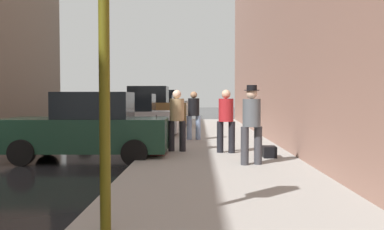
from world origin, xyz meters
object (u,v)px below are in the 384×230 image
pedestrian_with_beanie (252,121)px  rolling_suitcase (156,141)px  parked_dark_green_sedan (89,128)px  parked_bronze_suv (146,109)px  pedestrian_in_red_jacket (226,118)px  duffel_bag (269,152)px  parked_red_hatchback (157,109)px  pedestrian_in_jeans (194,113)px  pedestrian_in_tan_coat (177,117)px  parked_white_van (164,105)px  fire_hydrant (167,131)px  parked_silver_sedan (126,117)px

pedestrian_with_beanie → rolling_suitcase: 2.93m
parked_dark_green_sedan → parked_bronze_suv: 12.06m
parked_dark_green_sedan → parked_bronze_suv: parked_bronze_suv is taller
rolling_suitcase → parked_dark_green_sedan: bearing=-177.1°
pedestrian_in_red_jacket → duffel_bag: 1.58m
parked_dark_green_sedan → parked_red_hatchback: same height
parked_red_hatchback → pedestrian_in_red_jacket: bearing=-78.6°
pedestrian_in_jeans → pedestrian_in_tan_coat: bearing=-97.5°
pedestrian_in_tan_coat → pedestrian_with_beanie: (1.79, -2.35, 0.03)m
parked_red_hatchback → pedestrian_in_red_jacket: size_ratio=2.49×
rolling_suitcase → pedestrian_with_beanie: bearing=-36.5°
parked_bronze_suv → parked_white_van: same height
pedestrian_in_jeans → rolling_suitcase: 4.08m
parked_dark_green_sedan → pedestrian_in_red_jacket: bearing=6.9°
fire_hydrant → rolling_suitcase: 3.49m
pedestrian_in_tan_coat → parked_white_van: bearing=95.6°
parked_red_hatchback → fire_hydrant: parked_red_hatchback is taller
pedestrian_with_beanie → parked_silver_sedan: bearing=118.6°
parked_bronze_suv → pedestrian_in_tan_coat: size_ratio=2.72×
parked_red_hatchback → pedestrian_with_beanie: pedestrian_with_beanie is taller
parked_bronze_suv → pedestrian_with_beanie: bearing=-73.5°
parked_white_van → fire_hydrant: parked_white_van is taller
parked_bronze_suv → fire_hydrant: 8.69m
parked_silver_sedan → pedestrian_in_jeans: pedestrian_in_jeans is taller
pedestrian_in_red_jacket → pedestrian_with_beanie: bearing=-77.9°
parked_dark_green_sedan → pedestrian_in_tan_coat: 2.41m
fire_hydrant → rolling_suitcase: (-0.04, -3.49, -0.01)m
pedestrian_with_beanie → duffel_bag: size_ratio=4.04×
parked_bronze_suv → pedestrian_in_jeans: bearing=-71.4°
parked_dark_green_sedan → parked_red_hatchback: bearing=90.0°
parked_white_van → pedestrian_in_jeans: 20.23m
pedestrian_in_jeans → pedestrian_with_beanie: 5.78m
duffel_bag → parked_white_van: bearing=100.7°
parked_white_van → pedestrian_with_beanie: size_ratio=2.61×
pedestrian_in_red_jacket → pedestrian_with_beanie: (0.44, -2.04, 0.03)m
parked_red_hatchback → pedestrian_in_red_jacket: 18.30m
pedestrian_in_jeans → parked_white_van: bearing=97.7°
duffel_bag → pedestrian_in_jeans: bearing=113.6°
rolling_suitcase → parked_silver_sedan: bearing=107.1°
parked_dark_green_sedan → parked_silver_sedan: bearing=90.0°
parked_white_van → rolling_suitcase: 24.05m
pedestrian_in_tan_coat → rolling_suitcase: (-0.51, -0.65, -0.61)m
parked_red_hatchback → pedestrian_in_jeans: (2.71, -14.36, 0.26)m
parked_dark_green_sedan → pedestrian_in_jeans: (2.71, 4.02, 0.26)m
parked_white_van → duffel_bag: parked_white_van is taller
parked_bronze_suv → pedestrian_in_red_jacket: size_ratio=2.72×
pedestrian_in_jeans → pedestrian_in_red_jacket: bearing=-75.6°
parked_dark_green_sedan → pedestrian_in_tan_coat: size_ratio=2.47×
parked_bronze_suv → pedestrian_in_tan_coat: (2.28, -11.32, 0.07)m
parked_dark_green_sedan → pedestrian_in_red_jacket: size_ratio=2.47×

